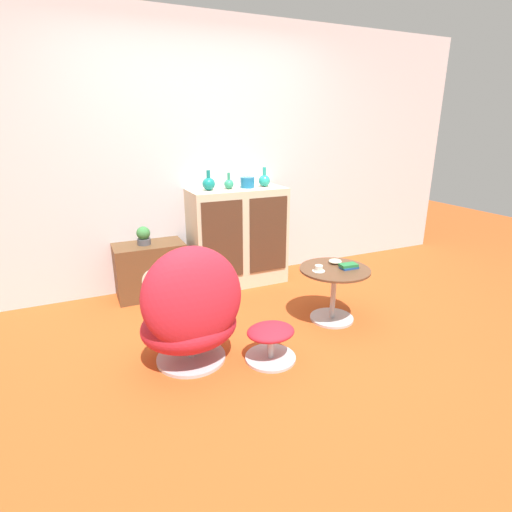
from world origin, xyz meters
TOP-DOWN VIEW (x-y plane):
  - ground_plane at (0.00, 0.00)m, footprint 12.00×12.00m
  - wall_back at (0.00, 1.62)m, footprint 6.40×0.06m
  - sideboard at (0.30, 1.36)m, footprint 0.97×0.45m
  - tv_console at (-0.60, 1.40)m, footprint 0.65×0.38m
  - egg_chair at (-0.57, 0.07)m, footprint 0.69×0.63m
  - ottoman at (-0.05, -0.10)m, footprint 0.37×0.37m
  - coffee_table at (0.71, 0.23)m, footprint 0.59×0.59m
  - vase_leftmost at (0.01, 1.37)m, footprint 0.12×0.12m
  - vase_inner_left at (0.22, 1.37)m, footprint 0.09×0.09m
  - vase_inner_right at (0.42, 1.37)m, footprint 0.14×0.14m
  - vase_rightmost at (0.61, 1.37)m, footprint 0.12×0.12m
  - potted_plant at (-0.64, 1.40)m, footprint 0.13×0.13m
  - teacup at (0.55, 0.23)m, footprint 0.10×0.10m
  - book_stack at (0.82, 0.19)m, footprint 0.15×0.10m
  - bowl at (0.79, 0.34)m, footprint 0.11×0.11m

SIDE VIEW (x-z plane):
  - ground_plane at x=0.00m, z-range 0.00..0.00m
  - ottoman at x=-0.05m, z-range 0.04..0.30m
  - tv_console at x=-0.60m, z-range 0.00..0.53m
  - coffee_table at x=0.71m, z-range 0.08..0.55m
  - egg_chair at x=-0.57m, z-range -0.05..0.84m
  - bowl at x=0.79m, z-range 0.47..0.50m
  - book_stack at x=0.82m, z-range 0.47..0.51m
  - teacup at x=0.55m, z-range 0.46..0.51m
  - sideboard at x=0.30m, z-range 0.00..1.00m
  - potted_plant at x=-0.64m, z-range 0.52..0.70m
  - vase_inner_left at x=0.22m, z-range 0.97..1.13m
  - vase_inner_right at x=0.42m, z-range 1.00..1.11m
  - vase_rightmost at x=0.61m, z-range 0.97..1.16m
  - vase_leftmost at x=0.01m, z-range 0.97..1.16m
  - wall_back at x=0.00m, z-range 0.00..2.60m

